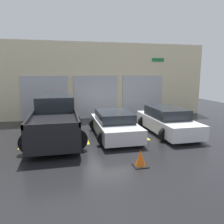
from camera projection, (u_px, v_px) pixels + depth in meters
ground_plane at (108, 128)px, 12.32m from camera, size 28.00×28.00×0.00m
shophouse_building at (98, 81)px, 15.04m from camera, size 15.45×0.68×5.08m
pickup_truck at (55, 119)px, 10.35m from camera, size 2.63×5.40×1.90m
sedan_white at (167, 121)px, 11.33m from camera, size 2.12×4.47×1.30m
sedan_side at (114, 124)px, 10.72m from camera, size 2.15×4.27×1.19m
parking_stripe_far_left at (24, 141)px, 9.88m from camera, size 0.12×2.20×0.01m
parking_stripe_left at (86, 137)px, 10.49m from camera, size 0.12×2.20×0.01m
parking_stripe_centre at (141, 134)px, 11.10m from camera, size 0.12×2.20×0.01m
parking_stripe_right at (191, 131)px, 11.71m from camera, size 0.12×2.20×0.01m
traffic_cone at (140, 159)px, 7.20m from camera, size 0.47×0.47×0.55m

